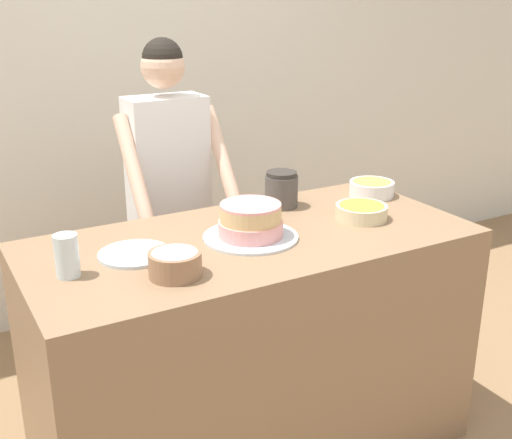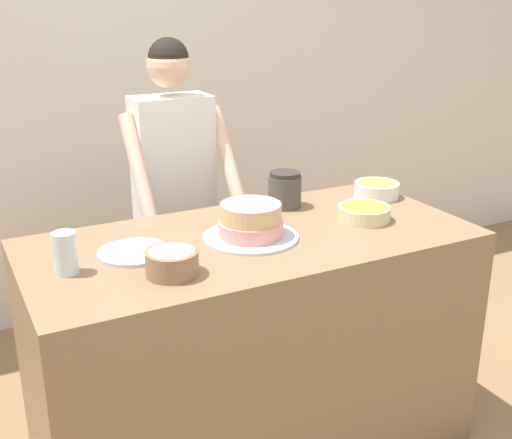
{
  "view_description": "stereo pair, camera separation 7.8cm",
  "coord_description": "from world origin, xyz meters",
  "views": [
    {
      "loc": [
        -1.07,
        -1.55,
        1.79
      ],
      "look_at": [
        -0.0,
        0.35,
        1.02
      ],
      "focal_mm": 45.0,
      "sensor_mm": 36.0,
      "label": 1
    },
    {
      "loc": [
        -1.01,
        -1.58,
        1.79
      ],
      "look_at": [
        -0.0,
        0.35,
        1.02
      ],
      "focal_mm": 45.0,
      "sensor_mm": 36.0,
      "label": 2
    }
  ],
  "objects": [
    {
      "name": "frosting_bowl_yellow",
      "position": [
        0.71,
        0.57,
        0.97
      ],
      "size": [
        0.2,
        0.2,
        0.07
      ],
      "color": "white",
      "rests_on": "counter"
    },
    {
      "name": "frosting_bowl_pink",
      "position": [
        -0.38,
        0.21,
        0.98
      ],
      "size": [
        0.17,
        0.17,
        0.08
      ],
      "color": "#936B4C",
      "rests_on": "counter"
    },
    {
      "name": "wall_back",
      "position": [
        0.0,
        1.93,
        1.3
      ],
      "size": [
        10.0,
        0.05,
        2.6
      ],
      "color": "silver",
      "rests_on": "ground_plane"
    },
    {
      "name": "frosting_bowl_orange",
      "position": [
        0.48,
        0.35,
        0.97
      ],
      "size": [
        0.21,
        0.21,
        0.06
      ],
      "color": "beige",
      "rests_on": "counter"
    },
    {
      "name": "cake",
      "position": [
        -0.01,
        0.38,
        1.0
      ],
      "size": [
        0.35,
        0.35,
        0.13
      ],
      "color": "silver",
      "rests_on": "counter"
    },
    {
      "name": "drinking_glass",
      "position": [
        -0.68,
        0.37,
        1.01
      ],
      "size": [
        0.08,
        0.08,
        0.14
      ],
      "color": "silver",
      "rests_on": "counter"
    },
    {
      "name": "ceramic_plate",
      "position": [
        -0.44,
        0.43,
        0.94
      ],
      "size": [
        0.25,
        0.25,
        0.01
      ],
      "color": "silver",
      "rests_on": "counter"
    },
    {
      "name": "counter",
      "position": [
        0.0,
        0.39,
        0.47
      ],
      "size": [
        1.67,
        0.78,
        0.94
      ],
      "color": "#8C6B4C",
      "rests_on": "ground_plane"
    },
    {
      "name": "person_baker",
      "position": [
        -0.03,
        1.12,
        0.98
      ],
      "size": [
        0.48,
        0.44,
        1.61
      ],
      "color": "#2D2D38",
      "rests_on": "ground_plane"
    },
    {
      "name": "stoneware_jar",
      "position": [
        0.28,
        0.64,
        1.01
      ],
      "size": [
        0.14,
        0.14,
        0.15
      ],
      "color": "#4C4742",
      "rests_on": "counter"
    }
  ]
}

